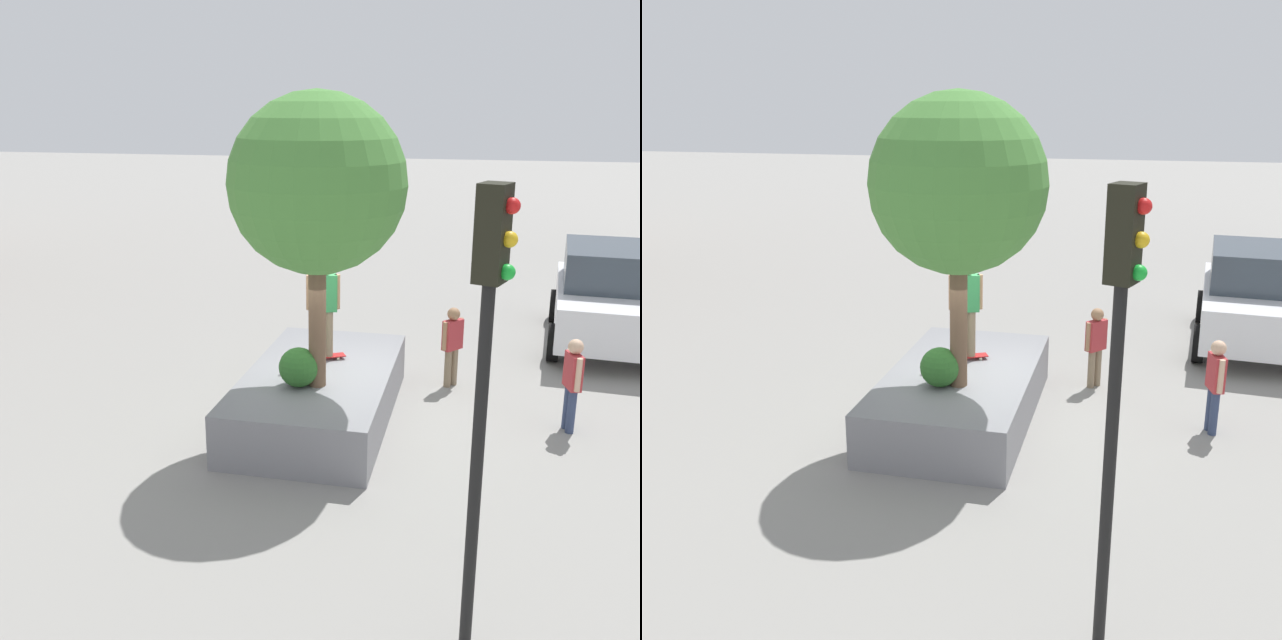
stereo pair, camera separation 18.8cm
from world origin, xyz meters
TOP-DOWN VIEW (x-y plane):
  - ground_plane at (0.00, 0.00)m, footprint 120.00×120.00m
  - planter_ledge at (-0.01, -0.29)m, footprint 4.55×2.41m
  - plaza_tree at (0.67, -0.18)m, footprint 2.74×2.74m
  - boxwood_shrub at (0.78, -0.46)m, footprint 0.65×0.65m
  - skateboard at (-0.53, -0.36)m, footprint 0.56×0.81m
  - skateboarder at (-0.53, -0.36)m, footprint 0.34×0.57m
  - police_car at (-5.48, 5.00)m, footprint 4.90×2.54m
  - traffic_light_corner at (5.18, 2.41)m, footprint 0.34×0.37m
  - bystander_watching at (-2.03, 1.84)m, footprint 0.44×0.40m
  - passerby_with_bag at (-0.43, 3.88)m, footprint 0.53×0.28m

SIDE VIEW (x-z plane):
  - ground_plane at x=0.00m, z-range 0.00..0.00m
  - planter_ledge at x=-0.01m, z-range 0.00..0.88m
  - bystander_watching at x=-2.03m, z-range 0.12..1.69m
  - passerby_with_bag at x=-0.43m, z-range 0.12..1.73m
  - skateboard at x=-0.53m, z-range 0.90..0.97m
  - police_car at x=-5.48m, z-range 0.02..2.23m
  - boxwood_shrub at x=0.78m, z-range 0.88..1.53m
  - skateboarder at x=-0.53m, z-range 1.09..2.84m
  - traffic_light_corner at x=5.18m, z-range 0.84..5.51m
  - plaza_tree at x=0.67m, z-range 1.80..6.41m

